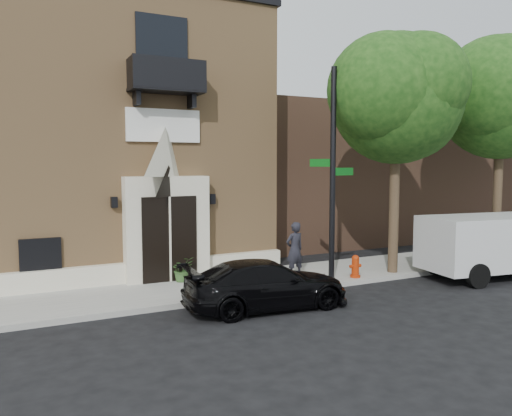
{
  "coord_description": "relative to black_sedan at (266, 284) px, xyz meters",
  "views": [
    {
      "loc": [
        -5.36,
        -12.12,
        3.72
      ],
      "look_at": [
        1.7,
        2.0,
        2.33
      ],
      "focal_mm": 35.0,
      "sensor_mm": 36.0,
      "label": 1
    }
  ],
  "objects": [
    {
      "name": "sidewalk",
      "position": [
        0.48,
        2.45,
        -0.56
      ],
      "size": [
        42.0,
        3.0,
        0.15
      ],
      "primitive_type": "cube",
      "color": "gray",
      "rests_on": "ground"
    },
    {
      "name": "street_tree_mid",
      "position": [
        10.5,
        1.29,
        5.56
      ],
      "size": [
        5.21,
        4.64,
        8.25
      ],
      "color": "#38281C",
      "rests_on": "sidewalk"
    },
    {
      "name": "street_sign",
      "position": [
        2.98,
        1.35,
        2.77
      ],
      "size": [
        1.16,
        1.01,
        6.47
      ],
      "rotation": [
        0.0,
        0.0,
        0.23
      ],
      "color": "black",
      "rests_on": "sidewalk"
    },
    {
      "name": "pedestrian_near",
      "position": [
        2.17,
        2.21,
        0.4
      ],
      "size": [
        0.69,
        0.5,
        1.76
      ],
      "primitive_type": "imported",
      "rotation": [
        0.0,
        0.0,
        3.27
      ],
      "color": "black",
      "rests_on": "sidewalk"
    },
    {
      "name": "planter",
      "position": [
        -1.21,
        3.23,
        -0.1
      ],
      "size": [
        0.8,
        0.74,
        0.76
      ],
      "primitive_type": "imported",
      "rotation": [
        0.0,
        0.0,
        0.24
      ],
      "color": "#345A28",
      "rests_on": "sidewalk"
    },
    {
      "name": "street_tree_left",
      "position": [
        5.5,
        1.29,
        5.23
      ],
      "size": [
        4.97,
        4.38,
        7.77
      ],
      "color": "#38281C",
      "rests_on": "sidewalk"
    },
    {
      "name": "church",
      "position": [
        -3.51,
        8.9,
        4.0
      ],
      "size": [
        12.2,
        11.01,
        9.3
      ],
      "color": "#AA7E50",
      "rests_on": "ground"
    },
    {
      "name": "cargo_van",
      "position": [
        8.56,
        -0.29,
        0.51
      ],
      "size": [
        5.25,
        2.68,
        2.05
      ],
      "rotation": [
        0.0,
        0.0,
        -0.14
      ],
      "color": "silver",
      "rests_on": "ground"
    },
    {
      "name": "dumpster",
      "position": [
        8.23,
        1.3,
        0.12
      ],
      "size": [
        2.03,
        1.55,
        1.18
      ],
      "rotation": [
        0.0,
        0.0,
        0.33
      ],
      "color": "#0D3316",
      "rests_on": "sidewalk"
    },
    {
      "name": "black_sedan",
      "position": [
        0.0,
        0.0,
        0.0
      ],
      "size": [
        4.46,
        2.07,
        1.26
      ],
      "primitive_type": "imported",
      "rotation": [
        0.0,
        0.0,
        1.5
      ],
      "color": "black",
      "rests_on": "ground"
    },
    {
      "name": "pedestrian_far",
      "position": [
        11.2,
        1.97,
        0.4
      ],
      "size": [
        0.7,
        0.88,
        1.76
      ],
      "primitive_type": "imported",
      "rotation": [
        0.0,
        0.0,
        1.53
      ],
      "color": "#302620",
      "rests_on": "sidewalk"
    },
    {
      "name": "ground",
      "position": [
        -0.52,
        0.95,
        -0.63
      ],
      "size": [
        120.0,
        120.0,
        0.0
      ],
      "primitive_type": "plane",
      "color": "black",
      "rests_on": "ground"
    },
    {
      "name": "neighbour_building",
      "position": [
        11.48,
        9.95,
        2.57
      ],
      "size": [
        18.0,
        8.0,
        6.4
      ],
      "primitive_type": "cube",
      "color": "brown",
      "rests_on": "ground"
    },
    {
      "name": "fire_hydrant",
      "position": [
        3.86,
        1.3,
        -0.13
      ],
      "size": [
        0.41,
        0.33,
        0.72
      ],
      "color": "#A02807",
      "rests_on": "sidewalk"
    }
  ]
}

